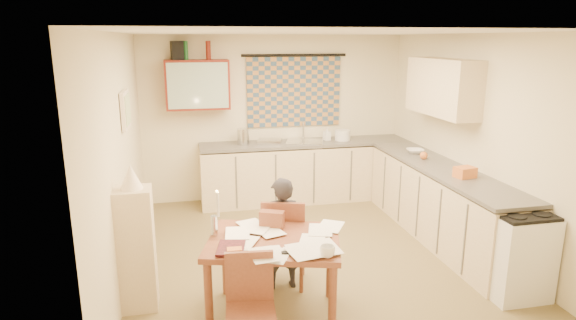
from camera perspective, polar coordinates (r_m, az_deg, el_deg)
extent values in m
cube|color=brown|center=(5.70, 2.73, -11.25)|extent=(4.00, 4.50, 0.02)
cube|color=white|center=(5.15, 3.07, 14.97)|extent=(4.00, 4.50, 0.02)
cube|color=beige|center=(7.45, -1.62, 4.99)|extent=(4.00, 0.02, 2.50)
cube|color=beige|center=(3.25, 13.33, -7.60)|extent=(4.00, 0.02, 2.50)
cube|color=beige|center=(5.16, -19.23, 0.07)|extent=(0.02, 4.50, 2.50)
cube|color=beige|center=(6.12, 21.41, 2.00)|extent=(0.02, 4.50, 2.50)
cube|color=#324F6F|center=(7.42, 0.71, 8.08)|extent=(1.45, 0.03, 1.05)
cylinder|color=black|center=(7.36, 0.76, 12.32)|extent=(1.60, 0.04, 0.04)
cube|color=#60160D|center=(7.09, -10.67, 8.77)|extent=(0.90, 0.34, 0.70)
cube|color=#99B2A5|center=(6.92, -10.62, 8.64)|extent=(0.84, 0.02, 0.64)
cube|color=beige|center=(6.40, 17.83, 8.24)|extent=(0.34, 1.30, 0.70)
cube|color=#F5E3CE|center=(5.46, -18.72, 5.68)|extent=(0.04, 0.50, 0.40)
cube|color=white|center=(5.46, -18.46, 5.69)|extent=(0.01, 0.42, 0.32)
cube|color=beige|center=(7.44, 2.49, -1.51)|extent=(3.30, 0.60, 0.86)
cube|color=#4F4D4A|center=(7.32, 2.53, 2.04)|extent=(3.30, 0.62, 0.04)
cube|color=beige|center=(6.29, 17.59, -5.11)|extent=(0.60, 2.95, 0.86)
cube|color=#4F4D4A|center=(6.16, 17.92, -0.97)|extent=(0.62, 2.95, 0.04)
cube|color=white|center=(5.22, 25.25, -10.07)|extent=(0.55, 0.55, 0.83)
cube|color=black|center=(5.07, 25.76, -5.62)|extent=(0.52, 0.52, 0.03)
cube|color=silver|center=(7.31, 2.00, 1.86)|extent=(0.66, 0.60, 0.10)
cylinder|color=silver|center=(7.45, 1.83, 3.51)|extent=(0.04, 0.04, 0.28)
cube|color=silver|center=(7.18, -2.21, 2.21)|extent=(0.42, 0.38, 0.06)
cylinder|color=silver|center=(7.11, -5.34, 2.77)|extent=(0.18, 0.18, 0.24)
cylinder|color=white|center=(7.45, 6.48, 2.96)|extent=(0.32, 0.32, 0.16)
imported|color=white|center=(7.42, 4.64, 3.12)|extent=(0.14, 0.14, 0.20)
imported|color=white|center=(6.79, 14.84, 1.02)|extent=(0.32, 0.32, 0.06)
cube|color=orange|center=(5.76, 20.24, -1.37)|extent=(0.25, 0.20, 0.12)
sphere|color=orange|center=(6.47, 15.79, 0.52)|extent=(0.10, 0.10, 0.10)
cube|color=black|center=(7.06, -13.01, 12.54)|extent=(0.19, 0.22, 0.26)
cylinder|color=#195926|center=(7.06, -12.05, 12.59)|extent=(0.08, 0.08, 0.26)
cylinder|color=#60160D|center=(7.07, -9.43, 12.71)|extent=(0.09, 0.09, 0.26)
cube|color=brown|center=(4.24, -1.70, -9.62)|extent=(1.32, 1.13, 0.05)
cube|color=brown|center=(4.91, -0.43, -9.67)|extent=(0.52, 0.52, 0.04)
cube|color=brown|center=(4.64, -0.61, -7.79)|extent=(0.42, 0.16, 0.46)
cube|color=brown|center=(3.85, -4.44, -17.69)|extent=(0.41, 0.41, 0.04)
cube|color=brown|center=(3.89, -4.61, -13.55)|extent=(0.38, 0.07, 0.41)
imported|color=black|center=(4.79, -0.81, -8.72)|extent=(0.43, 0.30, 1.15)
cube|color=beige|center=(4.65, -17.49, -10.06)|extent=(0.32, 0.30, 1.15)
cone|color=#F5E3CE|center=(4.42, -18.14, -1.90)|extent=(0.20, 0.20, 0.22)
cube|color=brown|center=(4.43, -1.92, -7.07)|extent=(0.24, 0.18, 0.16)
imported|color=white|center=(3.89, 4.69, -10.75)|extent=(0.19, 0.19, 0.10)
imported|color=maroon|center=(4.06, -8.38, -10.32)|extent=(0.34, 0.39, 0.03)
imported|color=orange|center=(4.21, -7.43, -9.39)|extent=(0.22, 0.28, 0.02)
cube|color=orange|center=(3.98, -6.37, -10.65)|extent=(0.12, 0.09, 0.04)
cube|color=black|center=(3.95, 0.18, -10.94)|extent=(0.13, 0.06, 0.02)
cylinder|color=silver|center=(4.32, -8.73, -7.68)|extent=(0.06, 0.06, 0.18)
cylinder|color=white|center=(4.23, -8.32, -5.25)|extent=(0.03, 0.03, 0.22)
sphere|color=#FFCC66|center=(4.18, -8.43, -3.70)|extent=(0.02, 0.02, 0.02)
cube|color=white|center=(4.45, -3.48, -8.07)|extent=(0.35, 0.36, 0.00)
cube|color=white|center=(3.92, -1.48, -11.22)|extent=(0.32, 0.36, 0.00)
cube|color=white|center=(3.95, -2.08, -11.04)|extent=(0.22, 0.30, 0.00)
cube|color=white|center=(4.09, 4.32, -10.11)|extent=(0.23, 0.31, 0.00)
cube|color=white|center=(4.48, -3.18, -7.84)|extent=(0.23, 0.31, 0.00)
cube|color=white|center=(4.17, 2.88, -9.54)|extent=(0.30, 0.35, 0.00)
cube|color=white|center=(3.99, 1.71, -10.62)|extent=(0.25, 0.33, 0.00)
cube|color=white|center=(4.48, 5.05, -7.81)|extent=(0.33, 0.36, 0.00)
cube|color=white|center=(4.39, 3.86, -8.25)|extent=(0.29, 0.34, 0.00)
cube|color=white|center=(4.13, -5.73, -9.74)|extent=(0.34, 0.36, 0.00)
cube|color=white|center=(4.35, -2.27, -8.38)|extent=(0.29, 0.35, 0.00)
cube|color=white|center=(4.13, -5.37, -9.69)|extent=(0.32, 0.36, 0.00)
cube|color=white|center=(4.48, -4.26, -7.69)|extent=(0.29, 0.35, 0.00)
cube|color=white|center=(4.01, 4.33, -10.39)|extent=(0.26, 0.33, 0.00)
cube|color=white|center=(3.93, 1.67, -10.86)|extent=(0.26, 0.33, 0.00)
cube|color=white|center=(4.41, -3.57, -7.98)|extent=(0.33, 0.36, 0.00)
cube|color=white|center=(4.30, -6.01, -8.60)|extent=(0.24, 0.32, 0.00)
cube|color=white|center=(3.88, -2.89, -11.14)|extent=(0.24, 0.32, 0.00)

